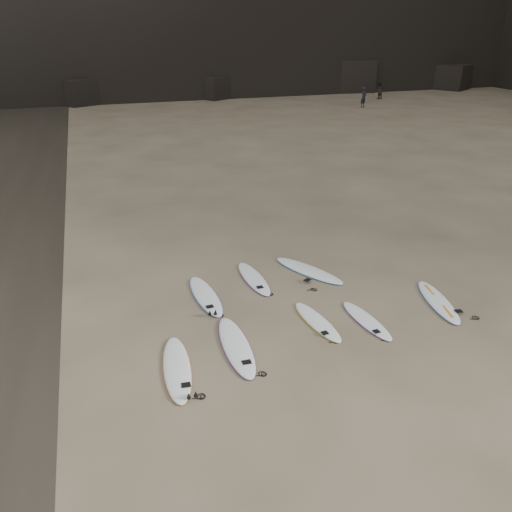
{
  "coord_description": "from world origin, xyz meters",
  "views": [
    {
      "loc": [
        -5.61,
        -10.52,
        7.52
      ],
      "look_at": [
        -1.52,
        1.68,
        1.5
      ],
      "focal_mm": 35.0,
      "sensor_mm": 36.0,
      "label": 1
    }
  ],
  "objects_px": {
    "person_b": "(379,90)",
    "surfboard_7": "(308,270)",
    "surfboard_2": "(317,321)",
    "surfboard_5": "(206,295)",
    "surfboard_6": "(254,278)",
    "surfboard_3": "(366,320)",
    "surfboard_0": "(177,368)",
    "person_a": "(364,97)",
    "surfboard_4": "(438,301)",
    "surfboard_1": "(236,346)"
  },
  "relations": [
    {
      "from": "surfboard_1",
      "to": "person_a",
      "type": "height_order",
      "value": "person_a"
    },
    {
      "from": "surfboard_4",
      "to": "surfboard_7",
      "type": "relative_size",
      "value": 0.93
    },
    {
      "from": "surfboard_4",
      "to": "surfboard_7",
      "type": "height_order",
      "value": "surfboard_7"
    },
    {
      "from": "surfboard_2",
      "to": "surfboard_3",
      "type": "distance_m",
      "value": 1.38
    },
    {
      "from": "surfboard_2",
      "to": "surfboard_6",
      "type": "distance_m",
      "value": 3.11
    },
    {
      "from": "surfboard_5",
      "to": "surfboard_6",
      "type": "relative_size",
      "value": 1.07
    },
    {
      "from": "surfboard_0",
      "to": "person_b",
      "type": "height_order",
      "value": "person_b"
    },
    {
      "from": "surfboard_1",
      "to": "surfboard_7",
      "type": "distance_m",
      "value": 4.85
    },
    {
      "from": "surfboard_4",
      "to": "person_b",
      "type": "relative_size",
      "value": 1.43
    },
    {
      "from": "surfboard_1",
      "to": "person_b",
      "type": "bearing_deg",
      "value": 57.08
    },
    {
      "from": "surfboard_4",
      "to": "surfboard_6",
      "type": "height_order",
      "value": "surfboard_4"
    },
    {
      "from": "surfboard_5",
      "to": "surfboard_3",
      "type": "bearing_deg",
      "value": -38.77
    },
    {
      "from": "surfboard_6",
      "to": "surfboard_1",
      "type": "bearing_deg",
      "value": -117.41
    },
    {
      "from": "person_a",
      "to": "person_b",
      "type": "bearing_deg",
      "value": 15.99
    },
    {
      "from": "surfboard_1",
      "to": "person_a",
      "type": "bearing_deg",
      "value": 58.49
    },
    {
      "from": "surfboard_0",
      "to": "surfboard_5",
      "type": "xyz_separation_m",
      "value": [
        1.46,
        3.19,
        0.0
      ]
    },
    {
      "from": "surfboard_3",
      "to": "surfboard_7",
      "type": "relative_size",
      "value": 0.79
    },
    {
      "from": "surfboard_3",
      "to": "person_b",
      "type": "distance_m",
      "value": 45.85
    },
    {
      "from": "surfboard_3",
      "to": "surfboard_7",
      "type": "xyz_separation_m",
      "value": [
        -0.28,
        3.32,
        0.01
      ]
    },
    {
      "from": "surfboard_6",
      "to": "person_a",
      "type": "relative_size",
      "value": 1.28
    },
    {
      "from": "surfboard_5",
      "to": "surfboard_6",
      "type": "bearing_deg",
      "value": 15.75
    },
    {
      "from": "surfboard_0",
      "to": "surfboard_5",
      "type": "relative_size",
      "value": 1.0
    },
    {
      "from": "surfboard_6",
      "to": "person_b",
      "type": "bearing_deg",
      "value": 51.55
    },
    {
      "from": "surfboard_0",
      "to": "surfboard_1",
      "type": "height_order",
      "value": "surfboard_1"
    },
    {
      "from": "surfboard_0",
      "to": "person_a",
      "type": "height_order",
      "value": "person_a"
    },
    {
      "from": "surfboard_2",
      "to": "person_b",
      "type": "bearing_deg",
      "value": 50.4
    },
    {
      "from": "surfboard_0",
      "to": "surfboard_6",
      "type": "distance_m",
      "value": 4.96
    },
    {
      "from": "surfboard_6",
      "to": "person_b",
      "type": "distance_m",
      "value": 44.27
    },
    {
      "from": "surfboard_1",
      "to": "surfboard_3",
      "type": "bearing_deg",
      "value": 2.81
    },
    {
      "from": "surfboard_0",
      "to": "surfboard_7",
      "type": "relative_size",
      "value": 0.95
    },
    {
      "from": "surfboard_6",
      "to": "surfboard_3",
      "type": "bearing_deg",
      "value": -59.34
    },
    {
      "from": "surfboard_7",
      "to": "surfboard_6",
      "type": "bearing_deg",
      "value": 151.49
    },
    {
      "from": "surfboard_7",
      "to": "person_a",
      "type": "xyz_separation_m",
      "value": [
        19.7,
        31.17,
        0.91
      ]
    },
    {
      "from": "surfboard_2",
      "to": "surfboard_3",
      "type": "xyz_separation_m",
      "value": [
        1.32,
        -0.38,
        -0.0
      ]
    },
    {
      "from": "surfboard_2",
      "to": "surfboard_4",
      "type": "bearing_deg",
      "value": -8.66
    },
    {
      "from": "surfboard_1",
      "to": "surfboard_6",
      "type": "height_order",
      "value": "surfboard_1"
    },
    {
      "from": "surfboard_5",
      "to": "surfboard_2",
      "type": "bearing_deg",
      "value": -46.12
    },
    {
      "from": "surfboard_6",
      "to": "person_a",
      "type": "distance_m",
      "value": 37.9
    },
    {
      "from": "surfboard_0",
      "to": "surfboard_2",
      "type": "height_order",
      "value": "surfboard_0"
    },
    {
      "from": "surfboard_1",
      "to": "person_a",
      "type": "xyz_separation_m",
      "value": [
        23.2,
        34.52,
        0.91
      ]
    },
    {
      "from": "surfboard_3",
      "to": "surfboard_4",
      "type": "height_order",
      "value": "surfboard_4"
    },
    {
      "from": "surfboard_1",
      "to": "surfboard_2",
      "type": "distance_m",
      "value": 2.49
    },
    {
      "from": "surfboard_6",
      "to": "person_a",
      "type": "xyz_separation_m",
      "value": [
        21.6,
        31.12,
        0.92
      ]
    },
    {
      "from": "surfboard_2",
      "to": "surfboard_6",
      "type": "xyz_separation_m",
      "value": [
        -0.86,
        2.99,
        0.0
      ]
    },
    {
      "from": "person_b",
      "to": "surfboard_7",
      "type": "bearing_deg",
      "value": 41.12
    },
    {
      "from": "surfboard_4",
      "to": "surfboard_6",
      "type": "xyz_separation_m",
      "value": [
        -4.72,
        3.14,
        -0.0
      ]
    },
    {
      "from": "surfboard_6",
      "to": "surfboard_7",
      "type": "relative_size",
      "value": 0.89
    },
    {
      "from": "surfboard_6",
      "to": "surfboard_7",
      "type": "distance_m",
      "value": 1.91
    },
    {
      "from": "surfboard_0",
      "to": "surfboard_2",
      "type": "xyz_separation_m",
      "value": [
        4.06,
        0.81,
        -0.01
      ]
    },
    {
      "from": "surfboard_5",
      "to": "surfboard_7",
      "type": "distance_m",
      "value": 3.69
    }
  ]
}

